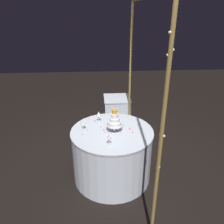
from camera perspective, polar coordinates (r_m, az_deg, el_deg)
ground_plane at (r=3.47m, az=-0.00°, el=-15.71°), size 12.00×12.00×0.00m
decorative_arch at (r=2.78m, az=7.65°, el=9.43°), size 2.00×0.06×2.37m
main_table at (r=3.24m, az=-0.00°, el=-10.61°), size 1.12×1.12×0.76m
side_table at (r=4.29m, az=1.28°, el=-1.09°), size 0.48×0.48×0.76m
tiered_cake at (r=2.93m, az=0.65°, el=-2.22°), size 0.22×0.22×0.33m
wine_glass_0 at (r=3.20m, az=-3.38°, el=-0.53°), size 0.07×0.07×0.17m
wine_glass_1 at (r=3.03m, az=-7.35°, el=-2.76°), size 0.06×0.06×0.15m
wine_glass_2 at (r=2.66m, az=-0.78°, el=-6.40°), size 0.06×0.06×0.16m
rose_petal_0 at (r=3.05m, az=-2.10°, el=-4.56°), size 0.05×0.04×0.00m
rose_petal_1 at (r=2.98m, az=-7.49°, el=-5.56°), size 0.03×0.03×0.00m
rose_petal_2 at (r=3.12m, az=2.48°, el=-3.83°), size 0.04×0.04×0.00m
rose_petal_3 at (r=2.79m, az=-0.29°, el=-7.59°), size 0.04×0.03×0.00m
rose_petal_4 at (r=3.30m, az=-4.33°, el=-2.25°), size 0.04×0.04×0.00m
rose_petal_5 at (r=3.08m, az=4.58°, el=-4.30°), size 0.04×0.04×0.00m
rose_petal_6 at (r=3.07m, az=-6.20°, el=-4.48°), size 0.03×0.03×0.00m
rose_petal_7 at (r=3.17m, az=2.94°, el=-3.37°), size 0.04×0.03×0.00m
rose_petal_8 at (r=3.13m, az=-2.85°, el=-3.71°), size 0.04×0.03×0.00m
rose_petal_9 at (r=3.10m, az=4.45°, el=-4.12°), size 0.03×0.02×0.00m
rose_petal_10 at (r=3.19m, az=1.11°, el=-3.10°), size 0.03×0.04×0.00m
rose_petal_11 at (r=3.01m, az=5.24°, el=-5.13°), size 0.04×0.04×0.00m
rose_petal_12 at (r=3.00m, az=-1.85°, el=-5.15°), size 0.03×0.03×0.00m
rose_petal_13 at (r=2.86m, az=-0.30°, el=-6.70°), size 0.04×0.04×0.00m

